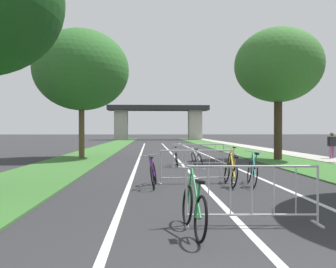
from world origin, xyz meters
The scene contains 20 objects.
grass_verge_left centered at (-5.66, 29.45, 0.03)m, with size 3.24×71.99×0.05m, color #386B2D.
grass_verge_right centered at (5.66, 29.45, 0.03)m, with size 3.24×71.99×0.05m, color #386B2D.
sidewalk_path_right centered at (8.23, 29.45, 0.04)m, with size 1.89×71.99×0.08m, color #ADA89E.
lane_stripe_center centered at (0.00, 20.82, 0.00)m, with size 0.14×41.65×0.01m, color silver.
lane_stripe_right_lane centered at (2.22, 20.82, 0.00)m, with size 0.14×41.65×0.01m, color silver.
lane_stripe_left_lane centered at (-2.22, 20.82, 0.00)m, with size 0.14×41.65×0.01m, color silver.
overpass_bridge centered at (0.00, 59.50, 4.27)m, with size 18.15×4.16×6.19m.
tree_left_pine_far centered at (-5.60, 18.00, 5.21)m, with size 5.57×5.57×7.59m.
tree_right_cypress_far centered at (5.57, 16.31, 5.28)m, with size 4.84×4.84×7.36m.
crowd_barrier_nearest centered at (0.19, 3.55, 0.52)m, with size 2.38×0.55×1.05m.
crowd_barrier_second centered at (-0.11, 8.28, 0.52)m, with size 2.37×0.48×1.05m.
crowd_barrier_third centered at (0.63, 13.01, 0.52)m, with size 2.36×0.45×1.05m.
bicycle_purple_0 centered at (-1.49, 7.74, 0.38)m, with size 0.54×1.73×1.01m.
bicycle_teal_1 centered at (1.52, 7.87, 0.39)m, with size 0.61×1.74×1.03m.
bicycle_silver_2 centered at (-0.35, 13.56, 0.38)m, with size 0.48×1.71×0.95m.
bicycle_green_3 centered at (-0.89, 3.15, 0.39)m, with size 0.49×1.67×1.03m.
bicycle_white_4 centered at (0.58, 13.40, 0.35)m, with size 0.61×1.59×0.90m.
bicycle_yellow_5 centered at (0.86, 7.87, 0.36)m, with size 0.46×1.73×0.97m.
bicycle_orange_6 centered at (2.02, 12.51, 0.38)m, with size 0.55×1.72×0.96m.
pedestrian_pushing_bike centered at (8.78, 16.51, 0.94)m, with size 0.56×0.31×1.55m.
Camera 1 is at (-1.61, -2.29, 1.65)m, focal length 36.37 mm.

